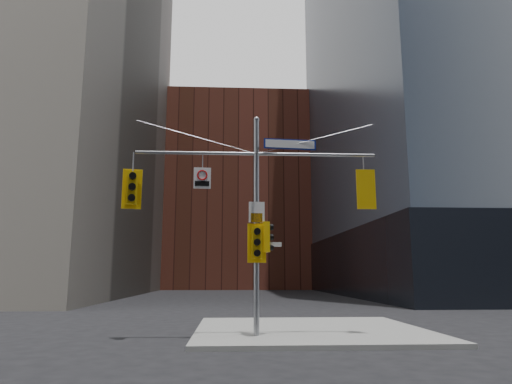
{
  "coord_description": "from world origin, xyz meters",
  "views": [
    {
      "loc": [
        -0.8,
        -12.74,
        2.04
      ],
      "look_at": [
        -0.02,
        2.0,
        4.7
      ],
      "focal_mm": 32.0,
      "sensor_mm": 36.0,
      "label": 1
    }
  ],
  "objects": [
    {
      "name": "traffic_light_west_arm",
      "position": [
        -4.05,
        2.01,
        4.8
      ],
      "size": [
        0.63,
        0.57,
        1.33
      ],
      "rotation": [
        0.0,
        0.0,
        0.22
      ],
      "color": "#DCA80B",
      "rests_on": "ground"
    },
    {
      "name": "brick_midrise",
      "position": [
        0.0,
        58.0,
        14.0
      ],
      "size": [
        26.0,
        20.0,
        28.0
      ],
      "primitive_type": "cube",
      "color": "brown",
      "rests_on": "ground"
    },
    {
      "name": "traffic_light_pole_side",
      "position": [
        0.32,
        2.01,
        3.23
      ],
      "size": [
        0.43,
        0.36,
        0.98
      ],
      "rotation": [
        0.0,
        0.0,
        1.82
      ],
      "color": "#DCA80B",
      "rests_on": "ground"
    },
    {
      "name": "street_blade_ew",
      "position": [
        0.45,
        2.0,
        2.98
      ],
      "size": [
        0.72,
        0.11,
        0.14
      ],
      "rotation": [
        0.0,
        0.0,
        -0.11
      ],
      "color": "silver",
      "rests_on": "ground"
    },
    {
      "name": "regulatory_sign_arm",
      "position": [
        -1.79,
        1.97,
        5.17
      ],
      "size": [
        0.56,
        0.1,
        0.7
      ],
      "rotation": [
        0.0,
        0.0,
        0.09
      ],
      "color": "silver",
      "rests_on": "ground"
    },
    {
      "name": "traffic_light_pole_front",
      "position": [
        0.0,
        1.73,
        3.02
      ],
      "size": [
        0.6,
        0.47,
        1.25
      ],
      "rotation": [
        0.0,
        0.0,
        -0.01
      ],
      "color": "#DCA80B",
      "rests_on": "ground"
    },
    {
      "name": "street_blade_ns",
      "position": [
        0.0,
        2.45,
        2.82
      ],
      "size": [
        0.08,
        0.69,
        0.14
      ],
      "rotation": [
        0.0,
        0.0,
        0.08
      ],
      "color": "#145926",
      "rests_on": "ground"
    },
    {
      "name": "signal_assembly",
      "position": [
        0.0,
        1.99,
        4.42
      ],
      "size": [
        8.0,
        0.8,
        7.3
      ],
      "color": "gray",
      "rests_on": "ground"
    },
    {
      "name": "ground",
      "position": [
        0.0,
        0.0,
        0.0
      ],
      "size": [
        160.0,
        160.0,
        0.0
      ],
      "primitive_type": "plane",
      "color": "black",
      "rests_on": "ground"
    },
    {
      "name": "street_sign_blade",
      "position": [
        1.13,
        2.0,
        6.35
      ],
      "size": [
        1.78,
        0.2,
        0.35
      ],
      "rotation": [
        0.0,
        0.0,
        0.09
      ],
      "color": "navy",
      "rests_on": "ground"
    },
    {
      "name": "regulatory_sign_pole",
      "position": [
        0.0,
        1.88,
        4.0
      ],
      "size": [
        0.51,
        0.06,
        0.67
      ],
      "rotation": [
        0.0,
        0.0,
        0.05
      ],
      "color": "silver",
      "rests_on": "ground"
    },
    {
      "name": "traffic_light_east_arm",
      "position": [
        3.61,
        1.99,
        4.8
      ],
      "size": [
        0.63,
        0.49,
        1.33
      ],
      "rotation": [
        0.0,
        0.0,
        3.14
      ],
      "color": "#DCA80B",
      "rests_on": "ground"
    },
    {
      "name": "sidewalk_corner",
      "position": [
        2.0,
        4.0,
        0.07
      ],
      "size": [
        8.0,
        8.0,
        0.15
      ],
      "primitive_type": "cube",
      "color": "gray",
      "rests_on": "ground"
    }
  ]
}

